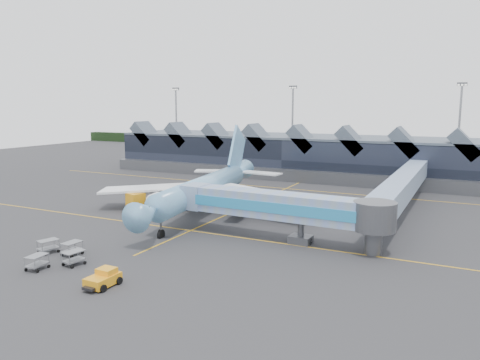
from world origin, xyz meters
The scene contains 10 objects.
ground centered at (0.00, 0.00, 0.00)m, with size 260.00×260.00×0.00m, color #262628.
taxi_stripes centered at (0.00, 10.00, 0.01)m, with size 120.00×60.00×0.01m.
tree_line_far centered at (0.00, 110.00, 2.00)m, with size 260.00×4.00×4.00m, color black.
terminal centered at (-5.07, 47.35, 4.88)m, with size 90.00×22.25×12.52m.
light_masts centered at (21.00, 62.80, 12.49)m, with size 132.40×42.56×22.45m.
main_airliner centered at (-3.86, 2.77, 3.97)m, with size 36.23×42.05×13.52m.
jet_bridge centered at (14.08, -6.96, 4.27)m, with size 28.06×5.01×6.22m.
fuel_truck centered at (-12.69, 1.42, 1.89)m, with size 5.61×9.91×3.37m.
pushback_tug centered at (3.24, -28.31, 0.72)m, with size 2.35×3.68×1.61m.
baggage_carts centered at (-6.36, -24.87, 0.86)m, with size 7.69×7.35×1.53m.
Camera 1 is at (33.40, -59.99, 16.85)m, focal length 35.00 mm.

